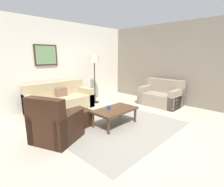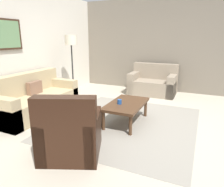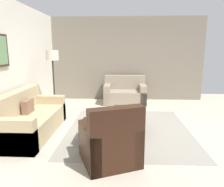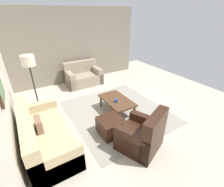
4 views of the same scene
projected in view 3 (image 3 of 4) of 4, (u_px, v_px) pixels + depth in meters
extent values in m
plane|color=#B2A893|center=(128.00, 130.00, 4.69)|extent=(8.00, 8.00, 0.00)
cube|color=silver|center=(6.00, 65.00, 4.52)|extent=(6.00, 0.12, 2.80)
cube|color=slate|center=(126.00, 59.00, 7.34)|extent=(0.12, 5.20, 2.80)
cube|color=gray|center=(128.00, 129.00, 4.69)|extent=(2.88, 2.61, 0.01)
cube|color=tan|center=(32.00, 124.00, 4.43)|extent=(1.99, 0.89, 0.42)
cube|color=tan|center=(16.00, 113.00, 4.39)|extent=(1.99, 0.24, 0.88)
cube|color=tan|center=(9.00, 137.00, 3.53)|extent=(0.20, 0.89, 0.62)
cube|color=tan|center=(47.00, 108.00, 5.28)|extent=(0.20, 0.89, 0.62)
cube|color=brown|center=(28.00, 106.00, 4.46)|extent=(0.36, 0.12, 0.28)
cube|color=gray|center=(125.00, 97.00, 6.97)|extent=(0.86, 1.33, 0.42)
cube|color=gray|center=(125.00, 88.00, 7.22)|extent=(0.24, 1.33, 0.88)
cube|color=gray|center=(107.00, 94.00, 6.97)|extent=(0.86, 0.20, 0.62)
cube|color=gray|center=(142.00, 94.00, 6.92)|extent=(0.86, 0.20, 0.62)
cube|color=black|center=(109.00, 148.00, 3.32)|extent=(1.04, 1.04, 0.44)
cube|color=black|center=(116.00, 140.00, 3.00)|extent=(0.49, 0.82, 0.95)
cube|color=black|center=(128.00, 140.00, 3.41)|extent=(0.80, 0.45, 0.60)
cube|color=black|center=(89.00, 146.00, 3.20)|extent=(0.80, 0.45, 0.60)
cube|color=black|center=(96.00, 132.00, 4.02)|extent=(0.56, 0.56, 0.40)
cylinder|color=#472D1C|center=(142.00, 130.00, 4.18)|extent=(0.06, 0.06, 0.36)
cylinder|color=#472D1C|center=(138.00, 115.00, 5.14)|extent=(0.06, 0.06, 0.36)
cylinder|color=#472D1C|center=(115.00, 129.00, 4.21)|extent=(0.06, 0.06, 0.36)
cylinder|color=#472D1C|center=(117.00, 115.00, 5.16)|extent=(0.06, 0.06, 0.36)
cube|color=#472D1C|center=(128.00, 112.00, 4.63)|extent=(1.10, 0.64, 0.05)
cylinder|color=#1E478C|center=(124.00, 111.00, 4.51)|extent=(0.08, 0.08, 0.09)
cylinder|color=black|center=(55.00, 114.00, 5.78)|extent=(0.28, 0.28, 0.03)
cylinder|color=#262626|center=(54.00, 88.00, 5.64)|extent=(0.04, 0.04, 1.45)
cylinder|color=beige|center=(52.00, 55.00, 5.46)|extent=(0.32, 0.32, 0.26)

